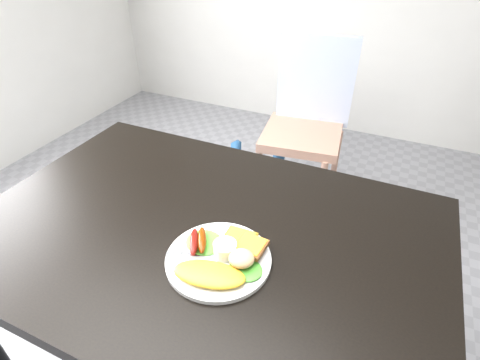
% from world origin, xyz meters
% --- Properties ---
extents(dining_table, '(1.20, 0.80, 0.04)m').
position_xyz_m(dining_table, '(0.00, 0.00, 0.73)').
color(dining_table, black).
rests_on(dining_table, ground).
extents(dining_chair, '(0.45, 0.45, 0.05)m').
position_xyz_m(dining_chair, '(-0.05, 1.14, 0.45)').
color(dining_chair, tan).
rests_on(dining_chair, ground).
extents(person, '(0.57, 0.42, 1.46)m').
position_xyz_m(person, '(-0.26, 0.53, 0.73)').
color(person, navy).
rests_on(person, ground).
extents(plate, '(0.24, 0.24, 0.01)m').
position_xyz_m(plate, '(0.09, -0.09, 0.76)').
color(plate, white).
rests_on(plate, dining_table).
extents(lettuce_left, '(0.11, 0.11, 0.01)m').
position_xyz_m(lettuce_left, '(0.04, -0.06, 0.77)').
color(lettuce_left, green).
rests_on(lettuce_left, plate).
extents(lettuce_right, '(0.09, 0.08, 0.01)m').
position_xyz_m(lettuce_right, '(0.16, -0.10, 0.77)').
color(lettuce_right, '#38912D').
rests_on(lettuce_right, plate).
extents(omelette, '(0.17, 0.11, 0.02)m').
position_xyz_m(omelette, '(0.10, -0.15, 0.77)').
color(omelette, gold).
rests_on(omelette, plate).
extents(sausage_a, '(0.06, 0.09, 0.02)m').
position_xyz_m(sausage_a, '(0.02, -0.08, 0.78)').
color(sausage_a, '#690601').
rests_on(sausage_a, lettuce_left).
extents(sausage_b, '(0.06, 0.09, 0.02)m').
position_xyz_m(sausage_b, '(0.04, -0.07, 0.78)').
color(sausage_b, '#722A01').
rests_on(sausage_b, lettuce_left).
extents(ramekin, '(0.07, 0.07, 0.03)m').
position_xyz_m(ramekin, '(0.10, -0.07, 0.78)').
color(ramekin, white).
rests_on(ramekin, plate).
extents(toast_a, '(0.08, 0.08, 0.01)m').
position_xyz_m(toast_a, '(0.11, -0.02, 0.77)').
color(toast_a, '#986A1B').
rests_on(toast_a, plate).
extents(toast_b, '(0.07, 0.07, 0.01)m').
position_xyz_m(toast_b, '(0.15, -0.04, 0.78)').
color(toast_b, brown).
rests_on(toast_b, toast_a).
extents(potato_salad, '(0.06, 0.06, 0.03)m').
position_xyz_m(potato_salad, '(0.15, -0.09, 0.79)').
color(potato_salad, beige).
rests_on(potato_salad, lettuce_right).
extents(fork, '(0.16, 0.08, 0.00)m').
position_xyz_m(fork, '(0.05, -0.10, 0.76)').
color(fork, '#ADAFB7').
rests_on(fork, plate).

